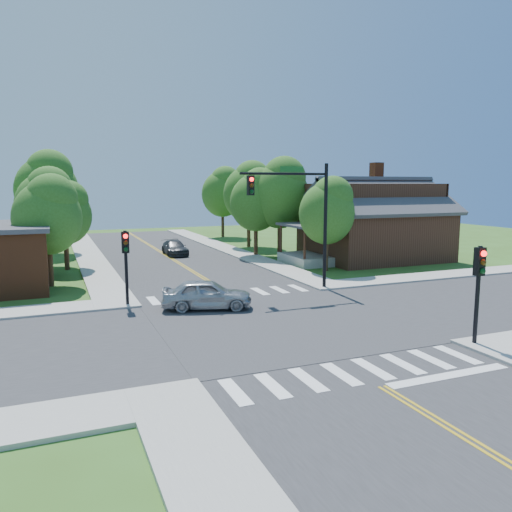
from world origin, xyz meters
name	(u,v)px	position (x,y,z in m)	size (l,w,h in m)	color
ground	(277,324)	(0.00, 0.00, 0.00)	(100.00, 100.00, 0.00)	#34571B
road_ns	(277,323)	(0.00, 0.00, 0.02)	(10.00, 90.00, 0.04)	#2D2D30
road_ew	(277,323)	(0.00, 0.00, 0.03)	(90.00, 10.00, 0.04)	#2D2D30
intersection_patch	(277,324)	(0.00, 0.00, 0.00)	(10.20, 10.20, 0.06)	#2D2D30
sidewalk_ne	(368,255)	(15.82, 15.82, 0.07)	(40.00, 40.00, 0.14)	#9E9B93
crosswalk_north	(230,294)	(0.00, 6.20, 0.05)	(8.85, 2.00, 0.01)	white
crosswalk_south	(357,371)	(0.00, -6.20, 0.05)	(8.85, 2.00, 0.01)	white
centerline	(277,323)	(0.00, 0.00, 0.05)	(0.30, 90.00, 0.01)	gold
stop_bar	(449,377)	(2.50, -7.60, 0.00)	(4.60, 0.45, 0.09)	white
signal_mast_ne	(299,206)	(3.91, 5.59, 4.85)	(5.30, 0.42, 7.20)	black
signal_pole_se	(479,277)	(5.60, -5.62, 2.66)	(0.34, 0.42, 3.80)	black
signal_pole_nw	(126,254)	(-5.60, 5.58, 2.66)	(0.34, 0.42, 3.80)	black
house_ne	(374,218)	(15.11, 14.23, 3.33)	(13.05, 8.80, 7.11)	#351B12
tree_e_a	(328,209)	(8.85, 10.81, 4.34)	(3.90, 3.70, 6.63)	#382314
tree_e_b	(281,191)	(8.81, 18.44, 5.47)	(4.91, 4.66, 8.35)	#382314
tree_e_c	(250,190)	(8.83, 25.51, 5.44)	(4.89, 4.64, 8.31)	#382314
tree_e_d	(223,191)	(9.45, 35.23, 5.30)	(4.76, 4.52, 8.09)	#382314
tree_w_a	(49,213)	(-9.02, 12.45, 4.37)	(3.93, 3.73, 6.67)	#382314
tree_w_b	(47,201)	(-9.10, 20.20, 4.81)	(4.32, 4.10, 7.34)	#382314
tree_w_c	(48,186)	(-9.03, 27.87, 5.91)	(5.31, 5.04, 9.02)	#382314
tree_w_d	(52,198)	(-8.67, 36.90, 4.64)	(4.17, 3.96, 7.09)	#382314
tree_house	(257,198)	(7.09, 19.44, 4.86)	(4.37, 4.15, 7.42)	#382314
tree_bldg	(66,212)	(-7.94, 18.23, 4.14)	(3.72, 3.53, 6.32)	#382314
car_silver	(207,295)	(-2.12, 3.50, 0.73)	(4.62, 2.91, 1.47)	#A9ACB1
car_dgrey	(175,248)	(0.75, 22.50, 0.61)	(1.77, 4.23, 1.22)	#2E3033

